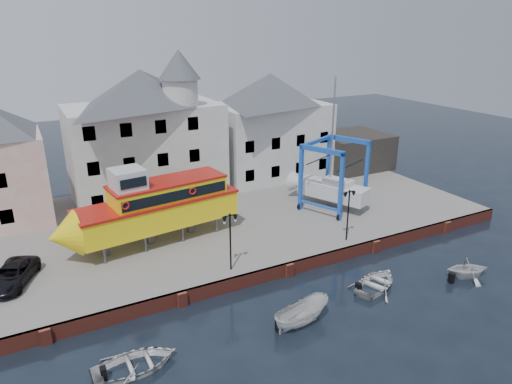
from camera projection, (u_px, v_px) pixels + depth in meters
name	position (u px, v px, depth m)	size (l,w,h in m)	color
ground	(289.00, 276.00, 32.71)	(140.00, 140.00, 0.00)	black
hardstanding	(226.00, 216.00, 41.70)	(44.00, 22.00, 1.00)	slate
quay_wall	(288.00, 269.00, 32.63)	(44.00, 0.47, 1.00)	maroon
building_white_main	(146.00, 133.00, 43.39)	(14.00, 8.30, 14.00)	#BBBBBB
building_white_right	(270.00, 125.00, 50.20)	(12.00, 8.00, 11.20)	#BBBBBB
shed_dark	(351.00, 150.00, 54.12)	(8.00, 7.00, 4.00)	black
lamp_post_left	(230.00, 228.00, 30.54)	(1.12, 0.32, 4.20)	black
lamp_post_right	(349.00, 202.00, 34.90)	(1.12, 0.32, 4.20)	black
tour_boat	(148.00, 208.00, 34.53)	(14.63, 5.23, 6.23)	#59595E
travel_lift	(327.00, 185.00, 42.38)	(6.80, 7.97, 11.85)	#1451B6
van	(11.00, 275.00, 29.58)	(2.17, 4.71, 1.31)	black
motorboat_a	(301.00, 324.00, 27.46)	(1.51, 4.03, 1.55)	silver
motorboat_b	(376.00, 287.00, 31.34)	(3.00, 4.20, 0.87)	silver
motorboat_c	(466.00, 277.00, 32.55)	(2.65, 3.08, 1.62)	silver
motorboat_d	(136.00, 369.00, 23.80)	(3.15, 4.41, 0.91)	silver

